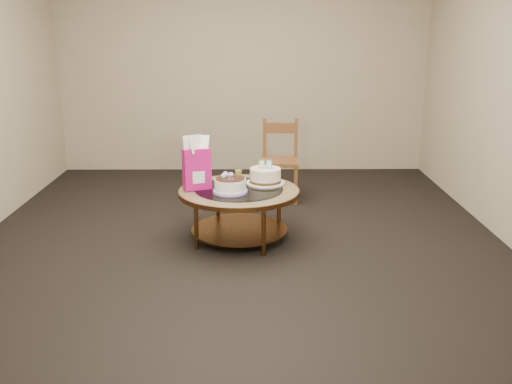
{
  "coord_description": "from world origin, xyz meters",
  "views": [
    {
      "loc": [
        0.1,
        -4.58,
        1.77
      ],
      "look_at": [
        0.14,
        0.02,
        0.42
      ],
      "focal_mm": 40.0,
      "sensor_mm": 36.0,
      "label": 1
    }
  ],
  "objects_px": {
    "cream_cake": "(265,176)",
    "dining_chair": "(280,160)",
    "decorated_cake": "(230,186)",
    "gift_bag": "(197,163)",
    "coffee_table": "(239,198)"
  },
  "relations": [
    {
      "from": "cream_cake",
      "to": "coffee_table",
      "type": "bearing_deg",
      "value": -139.73
    },
    {
      "from": "decorated_cake",
      "to": "cream_cake",
      "type": "xyz_separation_m",
      "value": [
        0.29,
        0.27,
        0.01
      ]
    },
    {
      "from": "coffee_table",
      "to": "gift_bag",
      "type": "bearing_deg",
      "value": 178.36
    },
    {
      "from": "gift_bag",
      "to": "dining_chair",
      "type": "distance_m",
      "value": 1.43
    },
    {
      "from": "decorated_cake",
      "to": "dining_chair",
      "type": "distance_m",
      "value": 1.39
    },
    {
      "from": "decorated_cake",
      "to": "gift_bag",
      "type": "height_order",
      "value": "gift_bag"
    },
    {
      "from": "cream_cake",
      "to": "gift_bag",
      "type": "xyz_separation_m",
      "value": [
        -0.57,
        -0.15,
        0.15
      ]
    },
    {
      "from": "coffee_table",
      "to": "decorated_cake",
      "type": "height_order",
      "value": "decorated_cake"
    },
    {
      "from": "decorated_cake",
      "to": "dining_chair",
      "type": "bearing_deg",
      "value": 70.16
    },
    {
      "from": "gift_bag",
      "to": "decorated_cake",
      "type": "bearing_deg",
      "value": -41.56
    },
    {
      "from": "cream_cake",
      "to": "dining_chair",
      "type": "height_order",
      "value": "dining_chair"
    },
    {
      "from": "gift_bag",
      "to": "cream_cake",
      "type": "bearing_deg",
      "value": -4.29
    },
    {
      "from": "cream_cake",
      "to": "gift_bag",
      "type": "bearing_deg",
      "value": -160.75
    },
    {
      "from": "dining_chair",
      "to": "decorated_cake",
      "type": "bearing_deg",
      "value": -106.47
    },
    {
      "from": "coffee_table",
      "to": "dining_chair",
      "type": "distance_m",
      "value": 1.27
    }
  ]
}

